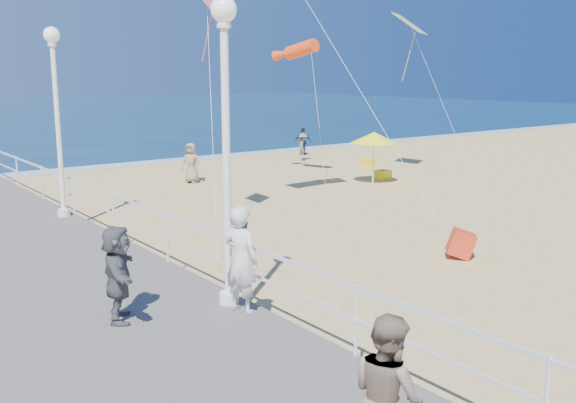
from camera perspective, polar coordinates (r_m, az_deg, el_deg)
ground at (r=15.24m, az=12.19°, el=-5.97°), size 160.00×160.00×0.00m
surf_line at (r=32.21m, az=-16.59°, el=2.95°), size 160.00×1.20×0.04m
boardwalk at (r=10.94m, az=-15.04°, el=-12.03°), size 5.00×44.00×0.40m
railing at (r=11.65m, az=-4.07°, el=-4.73°), size 0.05×42.00×0.55m
lamp_post_mid at (r=11.06m, az=-5.56°, el=7.11°), size 0.44×0.44×5.32m
lamp_post_far at (r=19.30m, az=-19.90°, el=8.28°), size 0.44×0.44×5.32m
woman_holding_toddler at (r=11.04m, az=-4.19°, el=-5.17°), size 0.62×0.78×1.87m
toddler_held at (r=11.16m, az=-3.98°, el=-3.51°), size 0.36×0.41×0.72m
spectator_1 at (r=6.84m, az=8.84°, el=-16.70°), size 0.81×0.95×1.74m
spectator_5 at (r=11.02m, az=-14.89°, el=-6.21°), size 1.06×1.59×1.64m
beach_walker_a at (r=33.15m, az=1.33°, el=4.86°), size 1.02×1.07×1.45m
beach_walker_b at (r=35.58m, az=1.35°, el=5.37°), size 0.83×0.94×1.53m
beach_walker_c at (r=26.77m, az=-8.61°, el=3.41°), size 0.89×0.97×1.66m
box_kite at (r=16.30m, az=15.11°, el=-3.87°), size 0.89×0.89×0.74m
beach_umbrella at (r=26.24m, az=7.65°, el=5.65°), size 1.90×1.90×2.14m
beach_chair_left at (r=27.68m, az=8.41°, el=2.35°), size 0.55×0.55×0.40m
beach_chair_right at (r=31.57m, az=7.16°, el=3.49°), size 0.55×0.55×0.40m
kite_windsock at (r=27.01m, az=1.21°, el=13.37°), size 0.99×2.57×1.06m
kite_diamond_multi at (r=28.73m, az=10.78°, el=15.26°), size 1.95×1.85×0.89m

